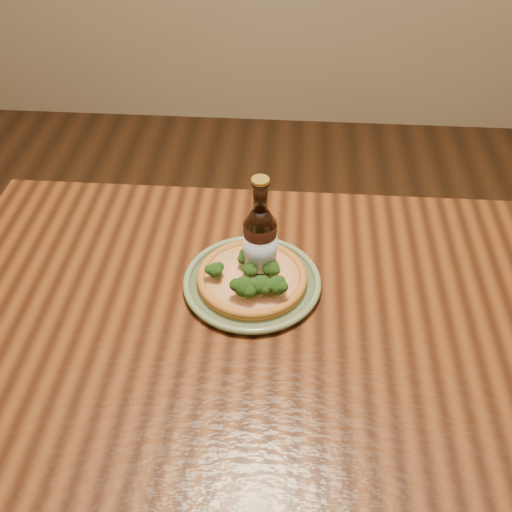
# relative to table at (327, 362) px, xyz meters

# --- Properties ---
(table) EXTENTS (1.60, 0.90, 0.75)m
(table) POSITION_rel_table_xyz_m (0.00, 0.00, 0.00)
(table) COLOR #4E2610
(table) RESTS_ON ground
(plate) EXTENTS (0.28, 0.28, 0.02)m
(plate) POSITION_rel_table_xyz_m (-0.16, 0.11, 0.10)
(plate) COLOR #5E6D4B
(plate) RESTS_ON table
(pizza) EXTENTS (0.23, 0.23, 0.07)m
(pizza) POSITION_rel_table_xyz_m (-0.16, 0.11, 0.12)
(pizza) COLOR #9F6124
(pizza) RESTS_ON plate
(beer_bottle) EXTENTS (0.07, 0.07, 0.25)m
(beer_bottle) POSITION_rel_table_xyz_m (-0.15, 0.14, 0.18)
(beer_bottle) COLOR black
(beer_bottle) RESTS_ON table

